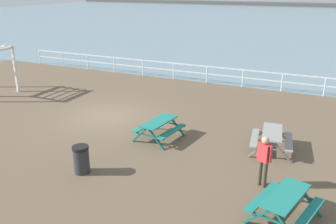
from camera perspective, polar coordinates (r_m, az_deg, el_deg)
The scene contains 9 objects.
ground_plane at distance 17.33m, azimuth -9.54°, elevation -0.94°, with size 30.00×24.00×0.20m, color brown.
sea_band at distance 66.98m, azimuth 17.16°, elevation 13.87°, with size 142.00×90.00×0.01m, color gray.
distant_shoreline at distance 109.62m, azimuth 20.60°, elevation 15.50°, with size 142.00×6.00×1.80m, color #4C4C47.
seaward_railing at distance 23.60m, azimuth 0.90°, elevation 7.09°, with size 23.07×0.07×1.08m.
picnic_table_near_left at distance 13.92m, azimuth 16.23°, elevation -3.75°, with size 1.75×1.98×0.80m.
picnic_table_near_right at distance 10.16m, azimuth 18.20°, elevation -13.28°, with size 1.91×2.12×0.80m.
picnic_table_mid_centre at distance 14.40m, azimuth -1.44°, elevation -2.12°, with size 1.75×1.99×0.80m.
visitor at distance 11.34m, azimuth 15.03°, elevation -7.15°, with size 0.49×0.35×1.66m.
litter_bin at distance 12.27m, azimuth -13.65°, elevation -7.33°, with size 0.55×0.55×0.95m.
Camera 1 is at (9.29, -13.32, 5.96)m, focal length 38.26 mm.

